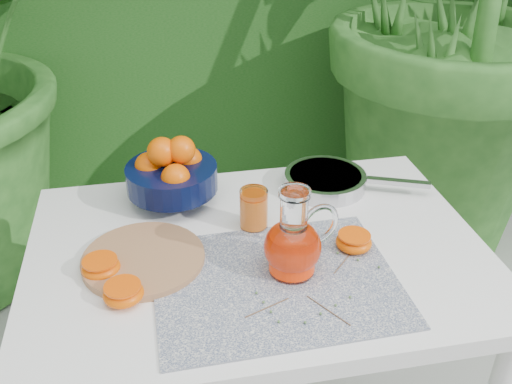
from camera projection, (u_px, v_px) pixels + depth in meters
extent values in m
cube|color=white|center=(258.00, 255.00, 1.26)|extent=(1.00, 0.70, 0.04)
cylinder|color=white|center=(84.00, 315.00, 1.63)|extent=(0.04, 0.04, 0.71)
cylinder|color=white|center=(380.00, 277.00, 1.78)|extent=(0.04, 0.04, 0.71)
cube|color=#0C1A43|center=(276.00, 281.00, 1.15)|extent=(0.49, 0.39, 0.00)
cylinder|color=#996845|center=(143.00, 259.00, 1.20)|extent=(0.28, 0.28, 0.02)
cylinder|color=black|center=(173.00, 195.00, 1.41)|extent=(0.09, 0.09, 0.04)
cylinder|color=black|center=(172.00, 178.00, 1.39)|extent=(0.25, 0.25, 0.06)
sphere|color=#F15002|center=(149.00, 166.00, 1.38)|extent=(0.08, 0.08, 0.07)
sphere|color=#F15002|center=(188.00, 160.00, 1.41)|extent=(0.08, 0.08, 0.07)
sphere|color=#F15002|center=(176.00, 178.00, 1.33)|extent=(0.08, 0.08, 0.07)
sphere|color=#F15002|center=(166.00, 158.00, 1.42)|extent=(0.08, 0.08, 0.07)
sphere|color=#F15002|center=(162.00, 152.00, 1.35)|extent=(0.08, 0.08, 0.07)
sphere|color=#F15002|center=(181.00, 150.00, 1.35)|extent=(0.08, 0.08, 0.07)
cylinder|color=white|center=(292.00, 269.00, 1.17)|extent=(0.12, 0.12, 0.01)
ellipsoid|color=white|center=(293.00, 247.00, 1.15)|extent=(0.15, 0.15, 0.11)
cylinder|color=white|center=(294.00, 211.00, 1.10)|extent=(0.07, 0.07, 0.08)
cylinder|color=white|center=(295.00, 193.00, 1.08)|extent=(0.08, 0.08, 0.01)
torus|color=white|center=(319.00, 224.00, 1.15)|extent=(0.09, 0.04, 0.09)
cylinder|color=red|center=(292.00, 252.00, 1.15)|extent=(0.12, 0.12, 0.08)
cylinder|color=white|center=(254.00, 208.00, 1.29)|extent=(0.07, 0.07, 0.09)
cylinder|color=orange|center=(254.00, 211.00, 1.30)|extent=(0.06, 0.06, 0.08)
cylinder|color=#FF5607|center=(254.00, 196.00, 1.28)|extent=(0.06, 0.06, 0.00)
cylinder|color=#B0B0B5|center=(325.00, 180.00, 1.47)|extent=(0.27, 0.27, 0.04)
cylinder|color=silver|center=(325.00, 175.00, 1.46)|extent=(0.24, 0.24, 0.01)
cube|color=#B0B0B5|center=(399.00, 182.00, 1.43)|extent=(0.15, 0.08, 0.01)
ellipsoid|color=#F15002|center=(123.00, 294.00, 1.09)|extent=(0.10, 0.10, 0.04)
cylinder|color=#FF5607|center=(122.00, 286.00, 1.09)|extent=(0.09, 0.09, 0.00)
ellipsoid|color=#F15002|center=(101.00, 268.00, 1.16)|extent=(0.10, 0.10, 0.04)
cylinder|color=#FF5607|center=(100.00, 261.00, 1.15)|extent=(0.09, 0.09, 0.00)
ellipsoid|color=#F15002|center=(354.00, 242.00, 1.24)|extent=(0.10, 0.10, 0.04)
cylinder|color=#FF5607|center=(354.00, 235.00, 1.23)|extent=(0.09, 0.09, 0.00)
cylinder|color=brown|center=(328.00, 310.00, 1.07)|extent=(0.06, 0.09, 0.00)
sphere|color=#4B6D39|center=(305.00, 322.00, 1.04)|extent=(0.01, 0.01, 0.01)
sphere|color=#4B6D39|center=(321.00, 314.00, 1.06)|extent=(0.01, 0.01, 0.01)
sphere|color=#4B6D39|center=(336.00, 305.00, 1.08)|extent=(0.01, 0.01, 0.01)
sphere|color=#4B6D39|center=(350.00, 297.00, 1.10)|extent=(0.01, 0.01, 0.01)
cylinder|color=brown|center=(348.00, 257.00, 1.21)|extent=(0.09, 0.09, 0.00)
sphere|color=#4B6D39|center=(318.00, 246.00, 1.24)|extent=(0.01, 0.01, 0.01)
sphere|color=#4B6D39|center=(338.00, 253.00, 1.22)|extent=(0.01, 0.01, 0.01)
sphere|color=#4B6D39|center=(358.00, 260.00, 1.20)|extent=(0.01, 0.01, 0.01)
sphere|color=#4B6D39|center=(379.00, 267.00, 1.18)|extent=(0.01, 0.01, 0.01)
cylinder|color=brown|center=(267.00, 308.00, 1.08)|extent=(0.09, 0.04, 0.00)
sphere|color=#4B6D39|center=(279.00, 322.00, 1.04)|extent=(0.01, 0.01, 0.01)
sphere|color=#4B6D39|center=(271.00, 312.00, 1.07)|extent=(0.01, 0.01, 0.01)
sphere|color=#4B6D39|center=(264.00, 302.00, 1.09)|extent=(0.01, 0.01, 0.01)
sphere|color=#4B6D39|center=(256.00, 293.00, 1.11)|extent=(0.01, 0.01, 0.01)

